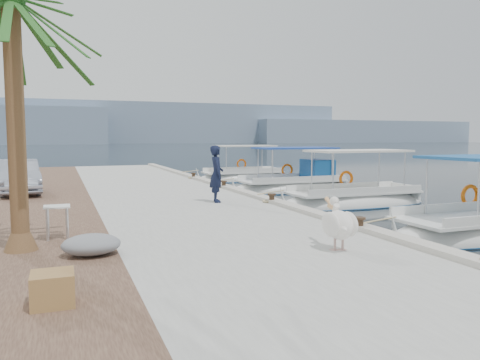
{
  "coord_description": "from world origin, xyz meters",
  "views": [
    {
      "loc": [
        -6.99,
        -12.79,
        2.73
      ],
      "look_at": [
        -1.0,
        2.81,
        1.2
      ],
      "focal_mm": 35.0,
      "sensor_mm": 36.0,
      "label": 1
    }
  ],
  "objects_px": {
    "fishing_caique_c": "(354,203)",
    "fishing_caique_d": "(294,187)",
    "pelican": "(339,224)",
    "date_palm": "(10,0)",
    "fisherman": "(217,174)",
    "parked_car": "(19,177)",
    "fishing_caique_e": "(243,179)"
  },
  "relations": [
    {
      "from": "fishing_caique_c",
      "to": "fishing_caique_d",
      "type": "relative_size",
      "value": 1.0
    },
    {
      "from": "pelican",
      "to": "date_palm",
      "type": "distance_m",
      "value": 7.61
    },
    {
      "from": "fisherman",
      "to": "parked_car",
      "type": "height_order",
      "value": "fisherman"
    },
    {
      "from": "fishing_caique_d",
      "to": "date_palm",
      "type": "relative_size",
      "value": 1.14
    },
    {
      "from": "fishing_caique_c",
      "to": "fishing_caique_e",
      "type": "bearing_deg",
      "value": 91.31
    },
    {
      "from": "fishing_caique_e",
      "to": "pelican",
      "type": "bearing_deg",
      "value": -105.9
    },
    {
      "from": "fishing_caique_c",
      "to": "date_palm",
      "type": "distance_m",
      "value": 13.93
    },
    {
      "from": "fishing_caique_d",
      "to": "date_palm",
      "type": "xyz_separation_m",
      "value": [
        -11.76,
        -10.95,
        5.11
      ]
    },
    {
      "from": "date_palm",
      "to": "pelican",
      "type": "bearing_deg",
      "value": -20.65
    },
    {
      "from": "fishing_caique_c",
      "to": "date_palm",
      "type": "bearing_deg",
      "value": -154.39
    },
    {
      "from": "pelican",
      "to": "fishing_caique_c",
      "type": "bearing_deg",
      "value": 53.55
    },
    {
      "from": "fishing_caique_c",
      "to": "pelican",
      "type": "height_order",
      "value": "fishing_caique_c"
    },
    {
      "from": "fishing_caique_c",
      "to": "fishing_caique_e",
      "type": "relative_size",
      "value": 1.09
    },
    {
      "from": "fishing_caique_d",
      "to": "fishing_caique_e",
      "type": "xyz_separation_m",
      "value": [
        -0.37,
        6.14,
        -0.07
      ]
    },
    {
      "from": "fishing_caique_c",
      "to": "fishing_caique_e",
      "type": "distance_m",
      "value": 11.51
    },
    {
      "from": "fishing_caique_e",
      "to": "fisherman",
      "type": "height_order",
      "value": "fisherman"
    },
    {
      "from": "fishing_caique_c",
      "to": "fishing_caique_d",
      "type": "bearing_deg",
      "value": 88.91
    },
    {
      "from": "date_palm",
      "to": "fisherman",
      "type": "bearing_deg",
      "value": 41.91
    },
    {
      "from": "pelican",
      "to": "fisherman",
      "type": "relative_size",
      "value": 0.68
    },
    {
      "from": "fishing_caique_d",
      "to": "parked_car",
      "type": "height_order",
      "value": "fishing_caique_d"
    },
    {
      "from": "fishing_caique_c",
      "to": "fisherman",
      "type": "xyz_separation_m",
      "value": [
        -5.88,
        -0.41,
        1.35
      ]
    },
    {
      "from": "fishing_caique_c",
      "to": "parked_car",
      "type": "xyz_separation_m",
      "value": [
        -12.45,
        4.77,
        1.05
      ]
    },
    {
      "from": "parked_car",
      "to": "date_palm",
      "type": "bearing_deg",
      "value": -92.55
    },
    {
      "from": "pelican",
      "to": "parked_car",
      "type": "distance_m",
      "value": 14.24
    },
    {
      "from": "fishing_caique_e",
      "to": "date_palm",
      "type": "xyz_separation_m",
      "value": [
        -11.39,
        -17.09,
        5.18
      ]
    },
    {
      "from": "fishing_caique_e",
      "to": "parked_car",
      "type": "bearing_deg",
      "value": -151.07
    },
    {
      "from": "fishing_caique_d",
      "to": "fishing_caique_c",
      "type": "bearing_deg",
      "value": -91.09
    },
    {
      "from": "fishing_caique_d",
      "to": "pelican",
      "type": "distance_m",
      "value": 14.44
    },
    {
      "from": "fishing_caique_e",
      "to": "date_palm",
      "type": "relative_size",
      "value": 1.05
    },
    {
      "from": "fishing_caique_d",
      "to": "fisherman",
      "type": "bearing_deg",
      "value": -136.06
    },
    {
      "from": "fisherman",
      "to": "parked_car",
      "type": "distance_m",
      "value": 8.36
    },
    {
      "from": "fishing_caique_d",
      "to": "parked_car",
      "type": "relative_size",
      "value": 1.61
    }
  ]
}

